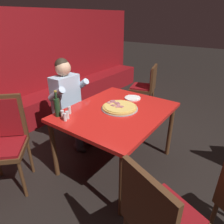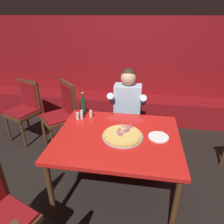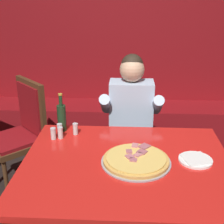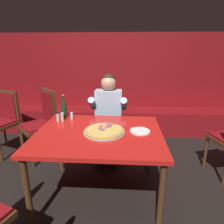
{
  "view_description": "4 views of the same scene",
  "coord_description": "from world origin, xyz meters",
  "px_view_note": "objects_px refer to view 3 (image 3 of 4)",
  "views": [
    {
      "loc": [
        -1.73,
        -1.18,
        1.77
      ],
      "look_at": [
        -0.04,
        0.04,
        0.76
      ],
      "focal_mm": 32.0,
      "sensor_mm": 36.0,
      "label": 1
    },
    {
      "loc": [
        0.22,
        -1.76,
        1.94
      ],
      "look_at": [
        -0.09,
        0.22,
        0.95
      ],
      "focal_mm": 32.0,
      "sensor_mm": 36.0,
      "label": 2
    },
    {
      "loc": [
        -0.0,
        -1.68,
        1.78
      ],
      "look_at": [
        -0.11,
        0.31,
        0.99
      ],
      "focal_mm": 50.0,
      "sensor_mm": 36.0,
      "label": 3
    },
    {
      "loc": [
        0.26,
        -1.9,
        1.61
      ],
      "look_at": [
        0.13,
        0.11,
        0.97
      ],
      "focal_mm": 32.0,
      "sensor_mm": 36.0,
      "label": 4
    }
  ],
  "objects_px": {
    "beer_bottle": "(62,117)",
    "dining_chair_far_left": "(22,129)",
    "pizza": "(136,160)",
    "plate_white_paper": "(195,160)",
    "shaker_black_pepper": "(53,134)",
    "main_dining_table": "(127,173)",
    "shaker_parmesan": "(60,130)",
    "shaker_red_pepper_flakes": "(60,133)",
    "shaker_oregano": "(75,129)",
    "diner_seated_blue_shirt": "(131,121)"
  },
  "relations": [
    {
      "from": "shaker_red_pepper_flakes",
      "to": "dining_chair_far_left",
      "type": "relative_size",
      "value": 0.08
    },
    {
      "from": "beer_bottle",
      "to": "diner_seated_blue_shirt",
      "type": "height_order",
      "value": "diner_seated_blue_shirt"
    },
    {
      "from": "plate_white_paper",
      "to": "dining_chair_far_left",
      "type": "height_order",
      "value": "dining_chair_far_left"
    },
    {
      "from": "shaker_oregano",
      "to": "diner_seated_blue_shirt",
      "type": "height_order",
      "value": "diner_seated_blue_shirt"
    },
    {
      "from": "shaker_black_pepper",
      "to": "pizza",
      "type": "bearing_deg",
      "value": -26.69
    },
    {
      "from": "beer_bottle",
      "to": "dining_chair_far_left",
      "type": "height_order",
      "value": "beer_bottle"
    },
    {
      "from": "shaker_red_pepper_flakes",
      "to": "pizza",
      "type": "bearing_deg",
      "value": -29.99
    },
    {
      "from": "shaker_black_pepper",
      "to": "shaker_red_pepper_flakes",
      "type": "height_order",
      "value": "same"
    },
    {
      "from": "main_dining_table",
      "to": "diner_seated_blue_shirt",
      "type": "height_order",
      "value": "diner_seated_blue_shirt"
    },
    {
      "from": "pizza",
      "to": "shaker_parmesan",
      "type": "bearing_deg",
      "value": 146.4
    },
    {
      "from": "main_dining_table",
      "to": "plate_white_paper",
      "type": "xyz_separation_m",
      "value": [
        0.43,
        0.04,
        0.08
      ]
    },
    {
      "from": "shaker_parmesan",
      "to": "dining_chair_far_left",
      "type": "height_order",
      "value": "dining_chair_far_left"
    },
    {
      "from": "beer_bottle",
      "to": "diner_seated_blue_shirt",
      "type": "relative_size",
      "value": 0.23
    },
    {
      "from": "pizza",
      "to": "shaker_oregano",
      "type": "height_order",
      "value": "shaker_oregano"
    },
    {
      "from": "pizza",
      "to": "shaker_parmesan",
      "type": "xyz_separation_m",
      "value": [
        -0.55,
        0.37,
        0.02
      ]
    },
    {
      "from": "shaker_oregano",
      "to": "plate_white_paper",
      "type": "bearing_deg",
      "value": -22.88
    },
    {
      "from": "shaker_parmesan",
      "to": "diner_seated_blue_shirt",
      "type": "xyz_separation_m",
      "value": [
        0.52,
        0.44,
        -0.11
      ]
    },
    {
      "from": "shaker_parmesan",
      "to": "dining_chair_far_left",
      "type": "bearing_deg",
      "value": 135.28
    },
    {
      "from": "shaker_parmesan",
      "to": "shaker_oregano",
      "type": "bearing_deg",
      "value": 7.04
    },
    {
      "from": "main_dining_table",
      "to": "shaker_oregano",
      "type": "relative_size",
      "value": 15.12
    },
    {
      "from": "beer_bottle",
      "to": "shaker_red_pepper_flakes",
      "type": "distance_m",
      "value": 0.15
    },
    {
      "from": "main_dining_table",
      "to": "beer_bottle",
      "type": "height_order",
      "value": "beer_bottle"
    },
    {
      "from": "pizza",
      "to": "beer_bottle",
      "type": "height_order",
      "value": "beer_bottle"
    },
    {
      "from": "plate_white_paper",
      "to": "shaker_black_pepper",
      "type": "xyz_separation_m",
      "value": [
        -0.95,
        0.25,
        0.03
      ]
    },
    {
      "from": "pizza",
      "to": "main_dining_table",
      "type": "bearing_deg",
      "value": 176.17
    },
    {
      "from": "pizza",
      "to": "diner_seated_blue_shirt",
      "type": "relative_size",
      "value": 0.34
    },
    {
      "from": "plate_white_paper",
      "to": "shaker_parmesan",
      "type": "height_order",
      "value": "shaker_parmesan"
    },
    {
      "from": "shaker_red_pepper_flakes",
      "to": "shaker_black_pepper",
      "type": "bearing_deg",
      "value": -162.34
    },
    {
      "from": "shaker_oregano",
      "to": "dining_chair_far_left",
      "type": "bearing_deg",
      "value": 142.44
    },
    {
      "from": "shaker_oregano",
      "to": "dining_chair_far_left",
      "type": "relative_size",
      "value": 0.08
    },
    {
      "from": "beer_bottle",
      "to": "shaker_black_pepper",
      "type": "bearing_deg",
      "value": -102.66
    },
    {
      "from": "dining_chair_far_left",
      "to": "shaker_red_pepper_flakes",
      "type": "bearing_deg",
      "value": -47.14
    },
    {
      "from": "beer_bottle",
      "to": "shaker_red_pepper_flakes",
      "type": "height_order",
      "value": "beer_bottle"
    },
    {
      "from": "shaker_parmesan",
      "to": "shaker_red_pepper_flakes",
      "type": "relative_size",
      "value": 1.0
    },
    {
      "from": "shaker_black_pepper",
      "to": "plate_white_paper",
      "type": "bearing_deg",
      "value": -14.93
    },
    {
      "from": "shaker_red_pepper_flakes",
      "to": "plate_white_paper",
      "type": "bearing_deg",
      "value": -16.59
    },
    {
      "from": "plate_white_paper",
      "to": "shaker_parmesan",
      "type": "distance_m",
      "value": 0.98
    },
    {
      "from": "plate_white_paper",
      "to": "shaker_parmesan",
      "type": "relative_size",
      "value": 2.44
    },
    {
      "from": "main_dining_table",
      "to": "plate_white_paper",
      "type": "bearing_deg",
      "value": 4.69
    },
    {
      "from": "pizza",
      "to": "beer_bottle",
      "type": "relative_size",
      "value": 1.48
    },
    {
      "from": "shaker_oregano",
      "to": "dining_chair_far_left",
      "type": "height_order",
      "value": "dining_chair_far_left"
    },
    {
      "from": "main_dining_table",
      "to": "plate_white_paper",
      "type": "distance_m",
      "value": 0.44
    },
    {
      "from": "pizza",
      "to": "dining_chair_far_left",
      "type": "xyz_separation_m",
      "value": [
        -1.0,
        0.82,
        -0.2
      ]
    },
    {
      "from": "shaker_black_pepper",
      "to": "shaker_red_pepper_flakes",
      "type": "relative_size",
      "value": 1.0
    },
    {
      "from": "plate_white_paper",
      "to": "shaker_parmesan",
      "type": "bearing_deg",
      "value": 160.44
    },
    {
      "from": "main_dining_table",
      "to": "pizza",
      "type": "relative_size",
      "value": 3.02
    },
    {
      "from": "plate_white_paper",
      "to": "shaker_oregano",
      "type": "xyz_separation_m",
      "value": [
        -0.81,
        0.34,
        0.03
      ]
    },
    {
      "from": "shaker_red_pepper_flakes",
      "to": "shaker_oregano",
      "type": "bearing_deg",
      "value": 36.76
    },
    {
      "from": "shaker_oregano",
      "to": "shaker_red_pepper_flakes",
      "type": "distance_m",
      "value": 0.12
    },
    {
      "from": "main_dining_table",
      "to": "shaker_black_pepper",
      "type": "height_order",
      "value": "shaker_black_pepper"
    }
  ]
}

